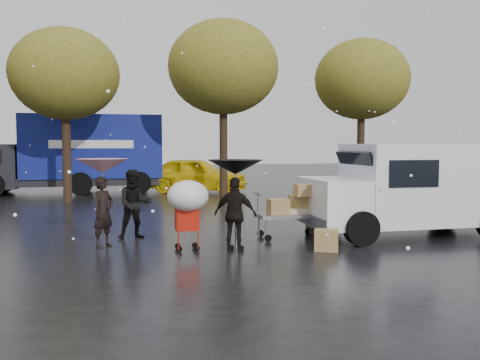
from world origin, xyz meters
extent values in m
plane|color=black|center=(0.00, 0.00, 0.00)|extent=(90.00, 90.00, 0.00)
imported|color=black|center=(-1.89, 1.09, 0.75)|extent=(0.63, 0.65, 1.50)
imported|color=black|center=(-1.22, 1.90, 0.80)|extent=(0.83, 0.68, 1.61)
imported|color=black|center=(0.75, 0.00, 0.76)|extent=(0.96, 0.77, 1.52)
cylinder|color=#4C4C4C|center=(-1.89, 1.09, 0.87)|extent=(0.02, 0.02, 1.73)
cone|color=#EA6085|center=(-1.89, 1.09, 1.73)|extent=(1.08, 1.08, 0.30)
sphere|color=#4C4C4C|center=(-1.89, 1.09, 1.76)|extent=(0.06, 0.06, 0.06)
cylinder|color=#4C4C4C|center=(0.75, 0.00, 0.86)|extent=(0.02, 0.02, 1.73)
cone|color=black|center=(0.75, 0.00, 1.73)|extent=(1.14, 1.14, 0.30)
sphere|color=#4C4C4C|center=(0.75, 0.00, 1.76)|extent=(0.06, 0.06, 0.06)
cube|color=slate|center=(2.29, 1.13, 0.55)|extent=(1.50, 0.80, 0.08)
cylinder|color=slate|center=(1.54, 1.13, 0.80)|extent=(0.04, 0.04, 0.60)
cube|color=olive|center=(2.64, 1.23, 0.79)|extent=(0.55, 0.45, 0.40)
cube|color=olive|center=(1.99, 1.03, 0.77)|extent=(0.45, 0.40, 0.35)
cube|color=olive|center=(2.59, 0.98, 1.13)|extent=(0.40, 0.35, 0.28)
cube|color=tan|center=(2.34, 1.13, 0.65)|extent=(0.90, 0.55, 0.12)
cylinder|color=black|center=(1.69, 0.81, 0.08)|extent=(0.16, 0.05, 0.16)
cylinder|color=black|center=(1.69, 1.45, 0.08)|extent=(0.16, 0.05, 0.16)
cylinder|color=black|center=(2.89, 0.81, 0.08)|extent=(0.16, 0.05, 0.16)
cylinder|color=black|center=(2.89, 1.45, 0.08)|extent=(0.16, 0.05, 0.16)
cube|color=#B8190A|center=(-0.20, 0.32, 0.65)|extent=(0.47, 0.41, 0.45)
cylinder|color=#B8190A|center=(-0.20, 0.13, 1.02)|extent=(0.42, 0.02, 0.02)
cylinder|color=#4C4C4C|center=(-0.20, 0.13, 0.95)|extent=(0.02, 0.02, 0.60)
ellipsoid|color=white|center=(-0.20, 0.13, 1.15)|extent=(0.84, 0.84, 0.63)
cylinder|color=black|center=(-0.38, 0.16, 0.06)|extent=(0.12, 0.04, 0.12)
cylinder|color=black|center=(-0.38, 0.48, 0.06)|extent=(0.12, 0.04, 0.12)
cylinder|color=black|center=(-0.02, 0.16, 0.06)|extent=(0.12, 0.04, 0.12)
cylinder|color=black|center=(-0.02, 0.48, 0.06)|extent=(0.12, 0.04, 0.12)
cube|color=white|center=(5.72, 0.86, 1.25)|extent=(3.80, 2.00, 1.90)
cube|color=white|center=(3.32, 0.86, 0.85)|extent=(1.20, 1.95, 1.10)
cube|color=black|center=(3.87, 0.86, 1.70)|extent=(0.37, 1.70, 0.67)
cube|color=slate|center=(2.77, 0.86, 0.45)|extent=(0.12, 1.90, 0.25)
cylinder|color=black|center=(3.52, -0.09, 0.38)|extent=(0.76, 0.28, 0.76)
cylinder|color=black|center=(3.52, 1.81, 0.38)|extent=(0.76, 0.28, 0.76)
cylinder|color=black|center=(6.82, 1.81, 0.38)|extent=(0.76, 0.28, 0.76)
cube|color=navy|center=(-2.74, 13.88, 2.10)|extent=(6.00, 2.50, 2.80)
cube|color=black|center=(-3.74, 13.88, 0.55)|extent=(8.00, 2.30, 0.35)
cube|color=white|center=(-2.74, 12.62, 2.20)|extent=(3.50, 0.03, 0.35)
cylinder|color=black|center=(-6.74, 15.03, 0.50)|extent=(1.00, 0.30, 1.00)
cylinder|color=black|center=(-0.74, 12.73, 0.50)|extent=(1.00, 0.30, 1.00)
cylinder|color=black|center=(-0.74, 15.03, 0.50)|extent=(1.00, 0.30, 1.00)
cube|color=olive|center=(2.59, -0.37, 0.22)|extent=(0.60, 0.55, 0.43)
cube|color=olive|center=(3.12, 1.66, 0.16)|extent=(0.46, 0.40, 0.31)
imported|color=yellow|center=(1.80, 12.96, 0.80)|extent=(5.06, 3.70, 1.60)
cylinder|color=black|center=(-3.50, 10.00, 2.24)|extent=(0.32, 0.32, 4.48)
ellipsoid|color=#445718|center=(-3.50, 10.00, 4.80)|extent=(4.00, 4.00, 3.40)
cylinder|color=black|center=(2.50, 10.00, 2.45)|extent=(0.32, 0.32, 4.90)
ellipsoid|color=#445718|center=(2.50, 10.00, 5.25)|extent=(4.40, 4.40, 3.74)
cylinder|color=black|center=(8.50, 10.00, 2.31)|extent=(0.32, 0.32, 4.62)
ellipsoid|color=#445718|center=(8.50, 10.00, 4.95)|extent=(4.00, 4.00, 3.40)
camera|label=1|loc=(-1.49, -10.04, 2.18)|focal=38.00mm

